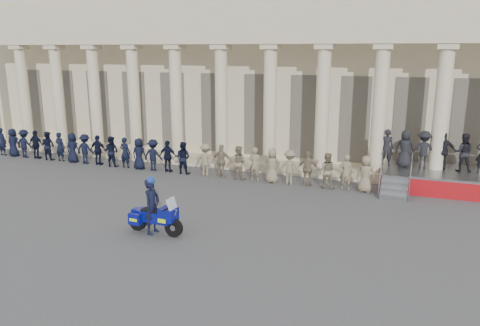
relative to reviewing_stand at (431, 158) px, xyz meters
name	(u,v)px	position (x,y,z in m)	size (l,w,h in m)	color
ground	(170,220)	(-8.88, -7.73, -1.39)	(90.00, 90.00, 0.00)	#424245
building	(282,74)	(-8.88, 7.01, 3.14)	(40.00, 12.50, 9.00)	#C6B694
officer_rank	(156,155)	(-12.96, -1.68, -0.58)	(21.33, 0.61, 1.62)	black
reviewing_stand	(431,158)	(0.00, 0.00, 0.00)	(4.62, 3.98, 2.53)	gray
motorcycle	(155,217)	(-8.69, -9.01, -0.81)	(2.09, 0.86, 1.34)	black
rider	(152,205)	(-8.80, -9.01, -0.41)	(0.49, 0.71, 1.98)	black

